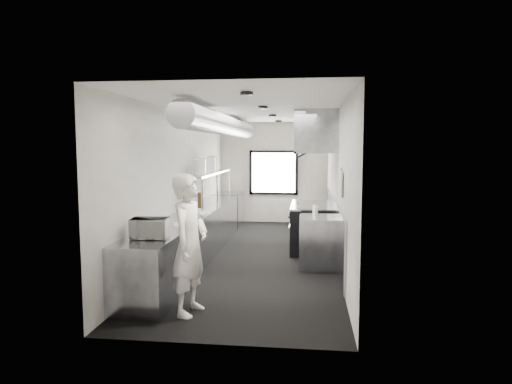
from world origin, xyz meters
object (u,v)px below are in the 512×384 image
(plate_stack_a, at_px, (199,167))
(squeeze_bottle_a, at_px, (316,214))
(deli_tub_a, at_px, (146,231))
(knife_block, at_px, (200,199))
(bottle_station, at_px, (318,242))
(microwave, at_px, (150,228))
(range, at_px, (311,227))
(squeeze_bottle_e, at_px, (315,210))
(squeeze_bottle_b, at_px, (316,212))
(exhaust_hood, at_px, (315,133))
(squeeze_bottle_c, at_px, (315,211))
(plate_stack_c, at_px, (211,164))
(line_cook, at_px, (190,244))
(small_plate, at_px, (180,222))
(cutting_board, at_px, (198,211))
(far_work_table, at_px, (228,209))
(squeeze_bottle_d, at_px, (314,211))
(deli_tub_b, at_px, (151,227))
(pass_shelf, at_px, (208,174))
(prep_counter, at_px, (193,237))
(plate_stack_b, at_px, (204,166))
(plate_stack_d, at_px, (213,163))

(plate_stack_a, bearing_deg, squeeze_bottle_a, -27.86)
(deli_tub_a, height_order, knife_block, knife_block)
(bottle_station, bearing_deg, microwave, -136.97)
(range, xyz_separation_m, squeeze_bottle_e, (0.06, -1.12, 0.52))
(squeeze_bottle_b, bearing_deg, knife_block, 150.27)
(exhaust_hood, height_order, squeeze_bottle_e, exhaust_hood)
(bottle_station, distance_m, squeeze_bottle_c, 0.55)
(plate_stack_c, distance_m, squeeze_bottle_c, 3.08)
(line_cook, bearing_deg, deli_tub_a, 64.21)
(line_cook, distance_m, knife_block, 3.74)
(exhaust_hood, bearing_deg, bottle_station, -87.82)
(range, height_order, knife_block, knife_block)
(small_plate, distance_m, cutting_board, 1.21)
(far_work_table, relative_size, squeeze_bottle_d, 7.36)
(deli_tub_b, xyz_separation_m, plate_stack_c, (0.12, 3.56, 0.78))
(small_plate, relative_size, squeeze_bottle_b, 0.86)
(microwave, distance_m, squeeze_bottle_c, 3.09)
(exhaust_hood, relative_size, squeeze_bottle_d, 13.49)
(exhaust_hood, distance_m, deli_tub_a, 4.28)
(microwave, distance_m, knife_block, 3.38)
(squeeze_bottle_b, bearing_deg, far_work_table, 119.35)
(pass_shelf, height_order, bottle_station, pass_shelf)
(pass_shelf, bearing_deg, prep_counter, -88.44)
(microwave, height_order, plate_stack_a, plate_stack_a)
(plate_stack_b, xyz_separation_m, squeeze_bottle_c, (2.26, -1.25, -0.73))
(line_cook, xyz_separation_m, plate_stack_d, (-0.71, 4.76, 0.85))
(far_work_table, bearing_deg, squeeze_bottle_b, -60.65)
(exhaust_hood, relative_size, plate_stack_b, 6.95)
(deli_tub_b, distance_m, plate_stack_a, 2.61)
(prep_counter, height_order, plate_stack_c, plate_stack_c)
(prep_counter, distance_m, plate_stack_a, 1.45)
(far_work_table, distance_m, line_cook, 6.37)
(plate_stack_a, relative_size, squeeze_bottle_d, 1.83)
(prep_counter, relative_size, squeeze_bottle_c, 31.06)
(bottle_station, xyz_separation_m, microwave, (-2.29, -2.14, 0.58))
(squeeze_bottle_e, bearing_deg, line_cook, -120.85)
(plate_stack_a, height_order, plate_stack_d, plate_stack_d)
(line_cook, xyz_separation_m, plate_stack_b, (-0.66, 3.69, 0.84))
(range, bearing_deg, microwave, -121.60)
(microwave, bearing_deg, exhaust_hood, 51.50)
(small_plate, height_order, plate_stack_c, plate_stack_c)
(line_cook, distance_m, plate_stack_c, 4.51)
(plate_stack_b, height_order, squeeze_bottle_d, plate_stack_b)
(prep_counter, distance_m, deli_tub_a, 2.10)
(prep_counter, relative_size, squeeze_bottle_b, 29.97)
(far_work_table, xyz_separation_m, small_plate, (0.06, -4.77, 0.46))
(squeeze_bottle_d, bearing_deg, squeeze_bottle_e, 78.89)
(cutting_board, distance_m, squeeze_bottle_d, 2.18)
(line_cook, xyz_separation_m, squeeze_bottle_c, (1.60, 2.44, 0.10))
(plate_stack_a, bearing_deg, plate_stack_d, 91.21)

